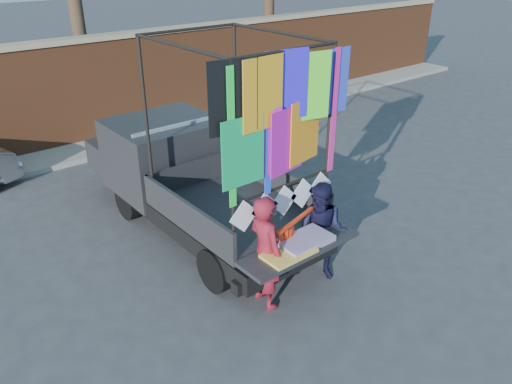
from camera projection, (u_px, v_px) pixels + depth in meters
ground at (244, 269)px, 7.84m from camera, size 90.00×90.00×0.00m
brick_wall at (66, 94)px, 12.10m from camera, size 30.00×0.45×2.61m
curb at (85, 151)px, 12.18m from camera, size 30.00×1.20×0.12m
pickup_truck at (182, 174)px, 8.96m from camera, size 2.19×5.49×3.46m
woman at (265, 252)px, 6.74m from camera, size 0.44×0.63×1.68m
man at (322, 232)px, 7.36m from camera, size 0.84×0.92×1.54m
streamer_bundle at (290, 235)px, 6.91m from camera, size 0.91×0.28×0.64m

